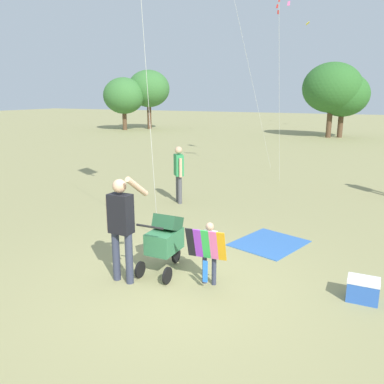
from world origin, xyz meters
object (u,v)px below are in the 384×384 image
Objects in this scene: picnic_blanket at (269,243)px; cooler_box at (363,290)px; child_with_butterfly_kite at (209,248)px; person_adult_flyer at (121,221)px; stroller at (165,238)px; person_couple_left at (179,170)px.

cooler_box reaches higher than picnic_blanket.
person_adult_flyer is (-1.31, -0.47, 0.40)m from child_with_butterfly_kite.
cooler_box is at bearing 12.58° from child_with_butterfly_kite.
child_with_butterfly_kite is 0.96× the size of stroller.
picnic_blanket is at bearing 56.89° from person_adult_flyer.
cooler_box is (2.27, 0.51, -0.46)m from child_with_butterfly_kite.
person_adult_flyer reaches higher than cooler_box.
person_couple_left reaches higher than stroller.
stroller is at bearing -66.06° from person_couple_left.
stroller is (-0.88, 0.15, -0.03)m from child_with_butterfly_kite.
stroller is 2.41× the size of cooler_box.
stroller is (0.44, 0.63, -0.43)m from person_adult_flyer.
child_with_butterfly_kite is at bearing 19.85° from person_adult_flyer.
stroller is 3.20m from cooler_box.
person_couple_left is (-1.82, 4.10, 0.33)m from stroller.
child_with_butterfly_kite is 0.58× the size of person_adult_flyer.
stroller is at bearing -122.55° from picnic_blanket.
stroller is 0.68× the size of person_couple_left.
picnic_blanket is (3.13, -2.05, -0.93)m from person_couple_left.
child_with_butterfly_kite is at bearing -57.63° from person_couple_left.
person_adult_flyer is 4.00× the size of cooler_box.
person_adult_flyer reaches higher than child_with_butterfly_kite.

